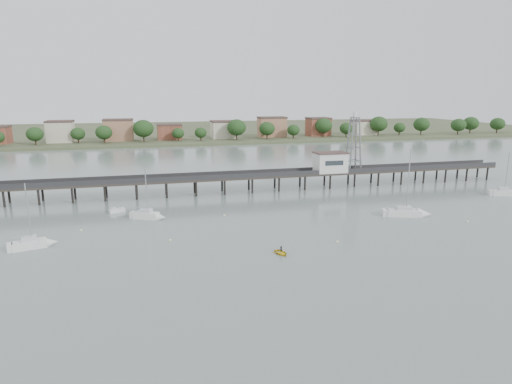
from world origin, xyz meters
TOP-DOWN VIEW (x-y plane):
  - ground_plane at (0.00, 0.00)m, footprint 500.00×500.00m
  - pier at (0.00, 60.00)m, footprint 150.00×5.00m
  - pier_building at (25.00, 60.00)m, footprint 8.40×5.40m
  - lattice_tower at (31.50, 60.00)m, footprint 3.20×3.20m
  - sailboat_d at (29.58, 30.12)m, footprint 9.14×5.23m
  - sailboat_b at (-21.40, 40.92)m, footprint 6.81×4.64m
  - sailboat_a at (-39.38, 28.89)m, footprint 6.87×3.61m
  - sailboat_e at (62.71, 40.26)m, footprint 6.93×4.16m
  - white_tender at (-28.22, 47.76)m, footprint 3.38×2.25m
  - yellow_dinghy at (-2.13, 16.52)m, footprint 2.15×1.15m
  - dinghy_occupant at (-2.13, 16.52)m, footprint 0.40×1.10m
  - mooring_buoys at (3.37, 30.46)m, footprint 72.16×21.00m
  - far_shore at (0.36, 239.58)m, footprint 500.00×170.00m

SIDE VIEW (x-z plane):
  - ground_plane at x=0.00m, z-range 0.00..0.00m
  - yellow_dinghy at x=-2.13m, z-range -1.44..1.44m
  - dinghy_occupant at x=-2.13m, z-range -0.13..0.13m
  - mooring_buoys at x=3.37m, z-range -0.12..0.28m
  - white_tender at x=-28.22m, z-range -0.23..0.99m
  - sailboat_d at x=29.58m, z-range -6.59..7.87m
  - sailboat_e at x=62.71m, z-range -4.94..6.25m
  - sailboat_b at x=-21.40m, z-range -4.91..6.21m
  - sailboat_a at x=-39.38m, z-range -4.88..6.19m
  - far_shore at x=0.36m, z-range -4.25..6.15m
  - pier at x=0.00m, z-range 1.04..6.54m
  - pier_building at x=25.00m, z-range 4.02..9.32m
  - lattice_tower at x=31.50m, z-range 3.35..18.85m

